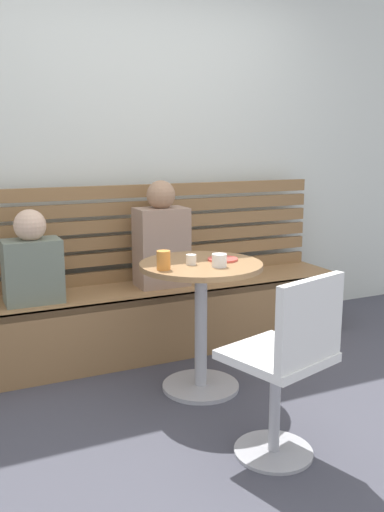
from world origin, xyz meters
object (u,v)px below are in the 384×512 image
(cafe_table, at_px, (201,301))
(person_child_left, at_px, (32,262))
(booth_bench, at_px, (160,317))
(cup_ceramic_white, at_px, (219,260))
(white_chair, at_px, (288,361))
(person_adult, at_px, (161,240))
(cup_espresso_small, at_px, (191,260))
(plate_small, at_px, (223,259))
(cup_tumbler_orange, at_px, (164,260))

(cafe_table, bearing_deg, person_child_left, 140.46)
(booth_bench, bearing_deg, cup_ceramic_white, -88.71)
(white_chair, height_order, cup_ceramic_white, white_chair)
(cafe_table, distance_m, person_adult, 0.74)
(person_adult, distance_m, person_child_left, 0.85)
(cafe_table, relative_size, cup_ceramic_white, 9.25)
(cup_espresso_small, bearing_deg, cafe_table, 14.36)
(white_chair, distance_m, person_child_left, 1.70)
(person_adult, bearing_deg, cup_ceramic_white, -90.43)
(white_chair, xyz_separation_m, plate_small, (0.12, 0.82, 0.28))
(booth_bench, xyz_separation_m, plate_small, (0.11, -0.68, 0.52))
(cafe_table, xyz_separation_m, white_chair, (0.02, -0.81, -0.05))
(white_chair, bearing_deg, cup_ceramic_white, 88.17)
(plate_small, bearing_deg, white_chair, -98.19)
(cup_espresso_small, relative_size, cup_tumbler_orange, 0.56)
(cafe_table, height_order, plate_small, plate_small)
(cafe_table, distance_m, person_child_left, 1.05)
(booth_bench, height_order, white_chair, white_chair)
(person_adult, bearing_deg, cup_espresso_small, -99.24)
(person_child_left, relative_size, cup_tumbler_orange, 5.65)
(cafe_table, height_order, cup_tumbler_orange, cup_tumbler_orange)
(person_adult, bearing_deg, white_chair, -91.06)
(plate_small, bearing_deg, person_child_left, 145.13)
(cup_espresso_small, height_order, cup_tumbler_orange, cup_tumbler_orange)
(booth_bench, relative_size, cup_espresso_small, 48.21)
(cafe_table, distance_m, white_chair, 0.81)
(person_child_left, bearing_deg, cup_espresso_small, -42.81)
(person_child_left, bearing_deg, plate_small, -34.87)
(person_child_left, height_order, plate_small, person_child_left)
(booth_bench, xyz_separation_m, cup_espresso_small, (-0.09, -0.70, 0.55))
(person_adult, bearing_deg, cup_tumbler_orange, -111.22)
(cafe_table, height_order, cup_espresso_small, cup_espresso_small)
(person_child_left, xyz_separation_m, cup_tumbler_orange, (0.55, -0.73, 0.10))
(booth_bench, height_order, cup_espresso_small, cup_espresso_small)
(white_chair, relative_size, person_adult, 1.20)
(person_child_left, xyz_separation_m, cup_ceramic_white, (0.84, -0.80, 0.09))
(cup_ceramic_white, height_order, plate_small, cup_ceramic_white)
(booth_bench, bearing_deg, person_child_left, -178.62)
(plate_small, bearing_deg, person_adult, 97.36)
(cafe_table, bearing_deg, cup_tumbler_orange, -164.57)
(cup_tumbler_orange, bearing_deg, white_chair, -69.89)
(cafe_table, distance_m, cup_ceramic_white, 0.29)
(cup_ceramic_white, bearing_deg, cafe_table, 107.68)
(person_adult, height_order, cup_espresso_small, person_adult)
(cafe_table, bearing_deg, plate_small, 2.76)
(white_chair, bearing_deg, person_adult, 88.94)
(cup_espresso_small, relative_size, cup_ceramic_white, 0.70)
(cafe_table, xyz_separation_m, cup_tumbler_orange, (-0.25, -0.07, 0.27))
(person_child_left, distance_m, cup_ceramic_white, 1.16)
(cup_tumbler_orange, distance_m, plate_small, 0.40)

